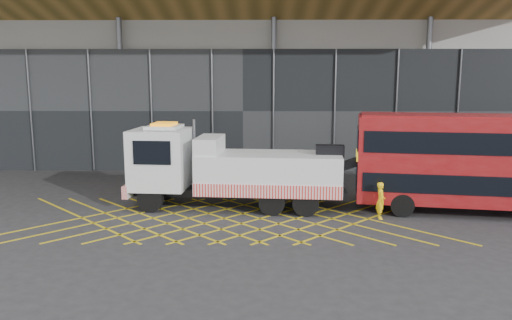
{
  "coord_description": "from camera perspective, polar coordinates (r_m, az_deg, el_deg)",
  "views": [
    {
      "loc": [
        3.33,
        -21.49,
        6.28
      ],
      "look_at": [
        3.0,
        1.5,
        2.4
      ],
      "focal_mm": 35.0,
      "sensor_mm": 36.0,
      "label": 1
    }
  ],
  "objects": [
    {
      "name": "ground_plane",
      "position": [
        22.63,
        -7.72,
        -6.62
      ],
      "size": [
        120.0,
        120.0,
        0.0
      ],
      "primitive_type": "plane",
      "color": "#28272A"
    },
    {
      "name": "road_markings",
      "position": [
        22.45,
        -3.65,
        -6.67
      ],
      "size": [
        19.96,
        7.16,
        0.01
      ],
      "color": "gold",
      "rests_on": "ground_plane"
    },
    {
      "name": "construction_building",
      "position": [
        40.0,
        -1.23,
        13.44
      ],
      "size": [
        55.0,
        23.97,
        18.0
      ],
      "color": "gray",
      "rests_on": "ground_plane"
    },
    {
      "name": "recovery_truck",
      "position": [
        23.86,
        -3.29,
        -0.97
      ],
      "size": [
        11.96,
        3.67,
        4.15
      ],
      "rotation": [
        0.0,
        0.0,
        -0.08
      ],
      "color": "black",
      "rests_on": "ground_plane"
    },
    {
      "name": "bus_towed",
      "position": [
        24.84,
        24.48,
        0.03
      ],
      "size": [
        11.47,
        4.41,
        4.56
      ],
      "rotation": [
        0.0,
        0.0,
        -0.17
      ],
      "color": "maroon",
      "rests_on": "ground_plane"
    },
    {
      "name": "worker",
      "position": [
        22.85,
        14.06,
        -4.51
      ],
      "size": [
        0.42,
        0.62,
        1.66
      ],
      "primitive_type": "imported",
      "rotation": [
        0.0,
        0.0,
        1.53
      ],
      "color": "yellow",
      "rests_on": "ground_plane"
    }
  ]
}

